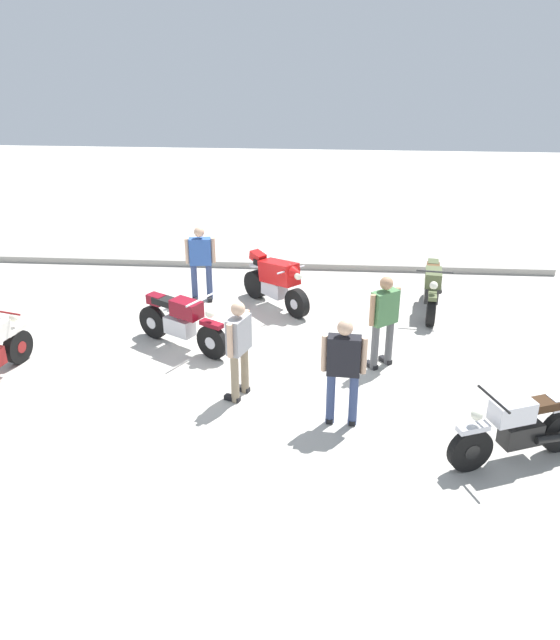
{
  "coord_description": "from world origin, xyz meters",
  "views": [
    {
      "loc": [
        1.55,
        -10.39,
        5.6
      ],
      "look_at": [
        0.82,
        -0.05,
        0.75
      ],
      "focal_mm": 36.79,
      "sensor_mm": 36.0,
      "label": 1
    }
  ],
  "objects_px": {
    "motorcycle_silver_cruiser": "(520,428)",
    "person_in_green_shirt": "(384,316)",
    "motorcycle_red_sportbike": "(276,280)",
    "motorcycle_maroon_cruiser": "(181,322)",
    "person_in_blue_shirt": "(201,259)",
    "person_in_gray_shirt": "(239,344)",
    "motorcycle_olive_vintage": "(432,289)",
    "person_in_black_shirt": "(343,366)"
  },
  "relations": [
    {
      "from": "person_in_gray_shirt",
      "to": "person_in_green_shirt",
      "type": "bearing_deg",
      "value": -131.89
    },
    {
      "from": "motorcycle_silver_cruiser",
      "to": "person_in_green_shirt",
      "type": "height_order",
      "value": "person_in_green_shirt"
    },
    {
      "from": "motorcycle_olive_vintage",
      "to": "person_in_black_shirt",
      "type": "xyz_separation_m",
      "value": [
        -1.9,
        -4.27,
        0.5
      ]
    },
    {
      "from": "motorcycle_olive_vintage",
      "to": "motorcycle_silver_cruiser",
      "type": "relative_size",
      "value": 0.98
    },
    {
      "from": "motorcycle_maroon_cruiser",
      "to": "person_in_blue_shirt",
      "type": "distance_m",
      "value": 2.28
    },
    {
      "from": "person_in_black_shirt",
      "to": "person_in_green_shirt",
      "type": "xyz_separation_m",
      "value": [
        0.72,
        1.82,
        -0.03
      ]
    },
    {
      "from": "motorcycle_maroon_cruiser",
      "to": "person_in_blue_shirt",
      "type": "xyz_separation_m",
      "value": [
        -0.03,
        2.25,
        0.4
      ]
    },
    {
      "from": "motorcycle_olive_vintage",
      "to": "person_in_blue_shirt",
      "type": "xyz_separation_m",
      "value": [
        -4.82,
        0.26,
        0.43
      ]
    },
    {
      "from": "person_in_black_shirt",
      "to": "person_in_green_shirt",
      "type": "height_order",
      "value": "person_in_black_shirt"
    },
    {
      "from": "person_in_green_shirt",
      "to": "person_in_blue_shirt",
      "type": "xyz_separation_m",
      "value": [
        -3.64,
        2.71,
        -0.04
      ]
    },
    {
      "from": "motorcycle_olive_vintage",
      "to": "person_in_blue_shirt",
      "type": "height_order",
      "value": "person_in_blue_shirt"
    },
    {
      "from": "motorcycle_maroon_cruiser",
      "to": "motorcycle_red_sportbike",
      "type": "height_order",
      "value": "motorcycle_red_sportbike"
    },
    {
      "from": "motorcycle_maroon_cruiser",
      "to": "motorcycle_silver_cruiser",
      "type": "relative_size",
      "value": 0.93
    },
    {
      "from": "person_in_green_shirt",
      "to": "motorcycle_maroon_cruiser",
      "type": "bearing_deg",
      "value": 44.73
    },
    {
      "from": "person_in_gray_shirt",
      "to": "motorcycle_red_sportbike",
      "type": "bearing_deg",
      "value": -73.54
    },
    {
      "from": "motorcycle_olive_vintage",
      "to": "motorcycle_red_sportbike",
      "type": "xyz_separation_m",
      "value": [
        -3.2,
        -0.02,
        0.11
      ]
    },
    {
      "from": "motorcycle_silver_cruiser",
      "to": "person_in_green_shirt",
      "type": "relative_size",
      "value": 1.19
    },
    {
      "from": "person_in_green_shirt",
      "to": "person_in_blue_shirt",
      "type": "relative_size",
      "value": 1.03
    },
    {
      "from": "motorcycle_maroon_cruiser",
      "to": "person_in_gray_shirt",
      "type": "xyz_separation_m",
      "value": [
        1.28,
        -1.64,
        0.42
      ]
    },
    {
      "from": "motorcycle_maroon_cruiser",
      "to": "motorcycle_red_sportbike",
      "type": "relative_size",
      "value": 1.2
    },
    {
      "from": "person_in_black_shirt",
      "to": "motorcycle_olive_vintage",
      "type": "bearing_deg",
      "value": -19.84
    },
    {
      "from": "person_in_black_shirt",
      "to": "person_in_blue_shirt",
      "type": "xyz_separation_m",
      "value": [
        -2.92,
        4.54,
        -0.07
      ]
    },
    {
      "from": "motorcycle_maroon_cruiser",
      "to": "motorcycle_red_sportbike",
      "type": "distance_m",
      "value": 2.53
    },
    {
      "from": "person_in_blue_shirt",
      "to": "person_in_gray_shirt",
      "type": "relative_size",
      "value": 0.98
    },
    {
      "from": "motorcycle_olive_vintage",
      "to": "motorcycle_red_sportbike",
      "type": "distance_m",
      "value": 3.2
    },
    {
      "from": "motorcycle_silver_cruiser",
      "to": "person_in_gray_shirt",
      "type": "bearing_deg",
      "value": -40.62
    },
    {
      "from": "motorcycle_red_sportbike",
      "to": "person_in_green_shirt",
      "type": "height_order",
      "value": "person_in_green_shirt"
    },
    {
      "from": "motorcycle_red_sportbike",
      "to": "motorcycle_silver_cruiser",
      "type": "distance_m",
      "value": 6.2
    },
    {
      "from": "motorcycle_olive_vintage",
      "to": "motorcycle_maroon_cruiser",
      "type": "xyz_separation_m",
      "value": [
        -4.8,
        -1.98,
        0.03
      ]
    },
    {
      "from": "person_in_green_shirt",
      "to": "person_in_blue_shirt",
      "type": "height_order",
      "value": "person_in_green_shirt"
    },
    {
      "from": "person_in_gray_shirt",
      "to": "motorcycle_silver_cruiser",
      "type": "bearing_deg",
      "value": -177.7
    },
    {
      "from": "motorcycle_olive_vintage",
      "to": "person_in_gray_shirt",
      "type": "xyz_separation_m",
      "value": [
        -3.51,
        -3.62,
        0.46
      ]
    },
    {
      "from": "motorcycle_silver_cruiser",
      "to": "person_in_blue_shirt",
      "type": "height_order",
      "value": "person_in_blue_shirt"
    },
    {
      "from": "person_in_blue_shirt",
      "to": "person_in_gray_shirt",
      "type": "xyz_separation_m",
      "value": [
        1.31,
        -3.89,
        0.03
      ]
    },
    {
      "from": "motorcycle_red_sportbike",
      "to": "motorcycle_silver_cruiser",
      "type": "xyz_separation_m",
      "value": [
        3.68,
        -4.98,
        -0.07
      ]
    },
    {
      "from": "motorcycle_red_sportbike",
      "to": "motorcycle_silver_cruiser",
      "type": "height_order",
      "value": "motorcycle_red_sportbike"
    },
    {
      "from": "person_in_black_shirt",
      "to": "person_in_gray_shirt",
      "type": "distance_m",
      "value": 1.74
    },
    {
      "from": "motorcycle_olive_vintage",
      "to": "motorcycle_red_sportbike",
      "type": "height_order",
      "value": "motorcycle_red_sportbike"
    },
    {
      "from": "motorcycle_red_sportbike",
      "to": "person_in_blue_shirt",
      "type": "xyz_separation_m",
      "value": [
        -1.62,
        0.28,
        0.32
      ]
    },
    {
      "from": "person_in_gray_shirt",
      "to": "person_in_blue_shirt",
      "type": "bearing_deg",
      "value": -50.01
    },
    {
      "from": "motorcycle_red_sportbike",
      "to": "motorcycle_maroon_cruiser",
      "type": "bearing_deg",
      "value": -82.71
    },
    {
      "from": "person_in_blue_shirt",
      "to": "person_in_gray_shirt",
      "type": "distance_m",
      "value": 4.1
    }
  ]
}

